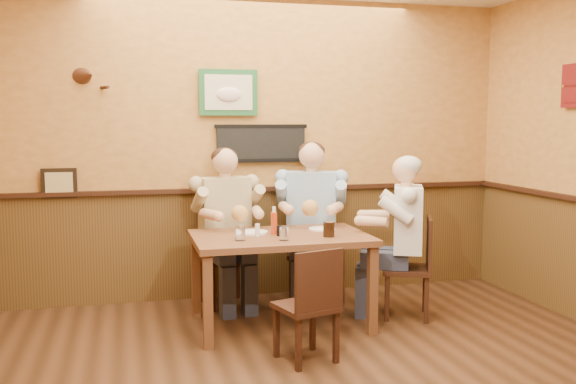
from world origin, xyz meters
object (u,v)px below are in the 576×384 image
at_px(chair_near_side, 306,304).
at_px(water_glass_mid, 284,234).
at_px(chair_back_right, 311,251).
at_px(water_glass_left, 240,233).
at_px(dining_table, 280,246).
at_px(diner_blue_polo, 311,230).
at_px(hot_sauce_bottle, 274,222).
at_px(chair_right_end, 407,267).
at_px(salt_shaker, 257,230).
at_px(diner_tan_shirt, 225,235).
at_px(cola_tumbler, 329,229).
at_px(diner_white_elder, 407,245).
at_px(chair_back_left, 225,256).
at_px(pepper_shaker, 279,231).

height_order(chair_near_side, water_glass_mid, water_glass_mid).
bearing_deg(chair_near_side, water_glass_mid, -103.54).
relative_size(chair_back_right, water_glass_left, 7.93).
relative_size(dining_table, water_glass_left, 12.00).
bearing_deg(diner_blue_polo, hot_sauce_bottle, -110.64).
bearing_deg(chair_right_end, salt_shaker, -66.69).
distance_m(hot_sauce_bottle, salt_shaker, 0.16).
distance_m(dining_table, diner_tan_shirt, 0.78).
xyz_separation_m(water_glass_mid, cola_tumbler, (0.38, 0.07, 0.01)).
height_order(chair_near_side, cola_tumbler, cola_tumbler).
bearing_deg(water_glass_mid, chair_back_right, 61.73).
bearing_deg(salt_shaker, chair_near_side, -76.72).
bearing_deg(chair_right_end, chair_near_side, -31.68).
xyz_separation_m(diner_blue_polo, salt_shaker, (-0.65, -0.67, 0.14)).
xyz_separation_m(chair_near_side, salt_shaker, (-0.18, 0.77, 0.40)).
relative_size(diner_tan_shirt, diner_white_elder, 1.04).
xyz_separation_m(diner_tan_shirt, water_glass_left, (-0.01, -0.86, 0.17)).
distance_m(chair_back_left, chair_back_right, 0.80).
height_order(chair_right_end, diner_tan_shirt, diner_tan_shirt).
bearing_deg(water_glass_left, chair_back_right, 45.32).
distance_m(dining_table, diner_white_elder, 1.10).
height_order(chair_back_left, chair_right_end, chair_back_left).
bearing_deg(dining_table, water_glass_mid, -97.15).
height_order(chair_right_end, water_glass_left, water_glass_left).
bearing_deg(diner_white_elder, diner_blue_polo, -112.93).
bearing_deg(chair_right_end, diner_white_elder, 180.00).
distance_m(diner_blue_polo, diner_white_elder, 0.94).
bearing_deg(pepper_shaker, diner_tan_shirt, 112.68).
relative_size(chair_near_side, hot_sauce_bottle, 3.98).
bearing_deg(diner_white_elder, water_glass_left, -60.71).
height_order(dining_table, diner_tan_shirt, diner_tan_shirt).
xyz_separation_m(diner_white_elder, pepper_shaker, (-1.12, -0.02, 0.18)).
bearing_deg(cola_tumbler, diner_white_elder, 11.10).
bearing_deg(diner_white_elder, pepper_shaker, -64.75).
distance_m(cola_tumbler, salt_shaker, 0.57).
relative_size(chair_right_end, diner_white_elder, 0.70).
xyz_separation_m(diner_blue_polo, cola_tumbler, (-0.10, -0.83, 0.15)).
xyz_separation_m(chair_back_right, water_glass_mid, (-0.49, -0.90, 0.34)).
xyz_separation_m(chair_back_left, hot_sauce_bottle, (0.30, -0.67, 0.40)).
xyz_separation_m(chair_near_side, diner_blue_polo, (0.46, 1.44, 0.26)).
relative_size(chair_back_right, diner_tan_shirt, 0.72).
distance_m(water_glass_mid, cola_tumbler, 0.39).
distance_m(dining_table, chair_back_right, 0.82).
bearing_deg(cola_tumbler, pepper_shaker, 161.93).
bearing_deg(water_glass_left, chair_right_end, 5.22).
height_order(dining_table, chair_back_left, chair_back_left).
height_order(dining_table, chair_near_side, chair_near_side).
bearing_deg(pepper_shaker, water_glass_left, -161.64).
relative_size(hot_sauce_bottle, pepper_shaker, 2.39).
relative_size(diner_white_elder, pepper_shaker, 14.51).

